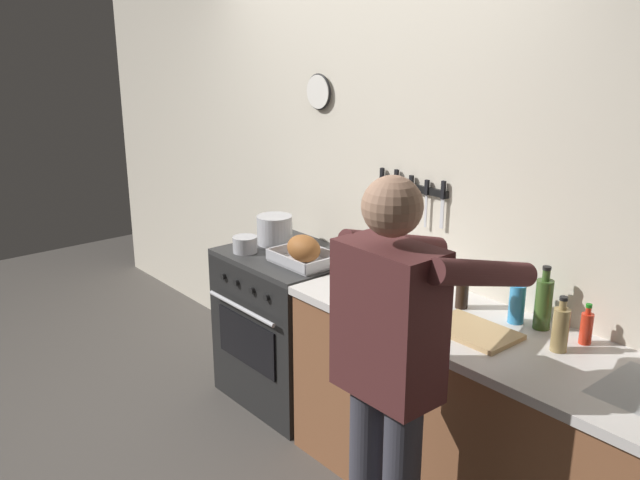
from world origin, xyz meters
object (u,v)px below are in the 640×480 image
stove (291,326)px  bottle_hot_sauce (586,327)px  person_cook (391,367)px  bottle_vinegar (560,328)px  bottle_dish_soap (517,302)px  roasting_pan (304,251)px  saucepan (245,244)px  stock_pot (275,230)px  cutting_board (473,331)px  bottle_soy_sauce (462,289)px  bottle_olive_oil (543,303)px

stove → bottle_hot_sauce: (1.69, 0.21, 0.52)m
person_cook → bottle_vinegar: (0.26, 0.68, 0.04)m
bottle_vinegar → bottle_dish_soap: (-0.27, 0.10, -0.00)m
roasting_pan → saucepan: bearing=-160.2°
bottle_hot_sauce → stock_pot: bearing=-175.2°
cutting_board → bottle_soy_sauce: 0.29m
person_cook → stock_pot: size_ratio=7.89×
roasting_pan → stock_pot: bearing=166.5°
person_cook → bottle_hot_sauce: bearing=-26.6°
bottle_dish_soap → bottle_vinegar: bearing=-20.7°
stock_pot → bottle_hot_sauce: (1.90, 0.16, -0.01)m
cutting_board → bottle_vinegar: size_ratio=1.57×
roasting_pan → bottle_dish_soap: bottle_dish_soap is taller
saucepan → bottle_vinegar: bearing=7.6°
stove → bottle_vinegar: size_ratio=3.94×
roasting_pan → stock_pot: 0.40m
cutting_board → bottle_soy_sauce: bearing=139.0°
roasting_pan → bottle_dish_soap: (1.20, 0.22, 0.02)m
person_cook → bottle_soy_sauce: bearing=13.0°
bottle_vinegar → person_cook: bearing=-110.7°
stock_pot → cutting_board: (1.54, -0.11, -0.07)m
roasting_pan → bottle_soy_sauce: bottle_soy_sauce is taller
stove → stock_pot: (-0.21, 0.05, 0.53)m
cutting_board → bottle_vinegar: 0.35m
roasting_pan → bottle_hot_sauce: (1.50, 0.25, 0.00)m
bottle_olive_oil → cutting_board: bearing=-120.3°
person_cook → stock_pot: (-1.60, 0.66, 0.03)m
bottle_hot_sauce → saucepan: bearing=-168.4°
roasting_pan → bottle_soy_sauce: (0.94, 0.17, 0.02)m
roasting_pan → stock_pot: stock_pot is taller
person_cook → bottle_soy_sauce: (-0.27, 0.73, 0.04)m
bottle_olive_oil → bottle_dish_soap: 0.11m
roasting_pan → bottle_olive_oil: bearing=10.7°
person_cook → cutting_board: (-0.06, 0.55, -0.04)m
stove → cutting_board: (1.33, -0.06, 0.46)m
bottle_hot_sauce → bottle_soy_sauce: bearing=-171.2°
saucepan → bottle_olive_oil: (1.67, 0.38, 0.07)m
saucepan → bottle_soy_sauce: size_ratio=0.63×
bottle_soy_sauce → cutting_board: bearing=-41.0°
stock_pot → bottle_olive_oil: bearing=5.2°
roasting_pan → cutting_board: (1.15, -0.02, -0.06)m
saucepan → bottle_hot_sauce: bearing=11.6°
person_cook → saucepan: size_ratio=11.83×
cutting_board → bottle_dish_soap: bottle_dish_soap is taller
bottle_olive_oil → bottle_soy_sauce: size_ratio=1.25×
stove → saucepan: size_ratio=6.42×
stove → bottle_vinegar: bearing=2.4°
bottle_dish_soap → saucepan: bearing=-167.5°
roasting_pan → stock_pot: (-0.39, 0.09, 0.02)m
person_cook → cutting_board: bearing=-0.9°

